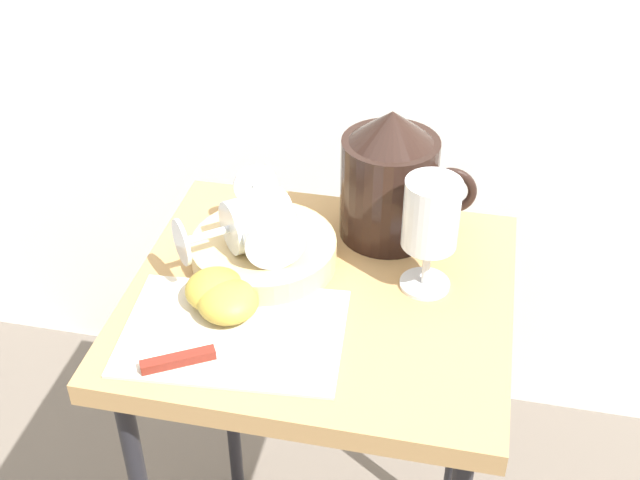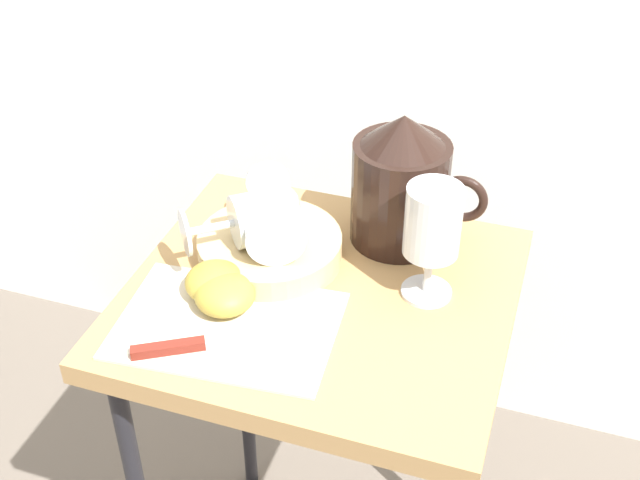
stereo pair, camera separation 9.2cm
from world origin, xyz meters
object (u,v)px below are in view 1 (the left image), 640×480
basket_tray (264,251)px  wine_glass_tipped_far (269,225)px  table (320,337)px  wine_glass_upright (431,220)px  knife (213,353)px  pitcher (389,186)px  wine_glass_tipped_near (253,222)px  apple_half_right (228,301)px  apple_half_left (215,289)px

basket_tray → wine_glass_tipped_far: wine_glass_tipped_far is taller
table → wine_glass_upright: bearing=16.9°
wine_glass_tipped_far → knife: (-0.02, -0.17, -0.06)m
pitcher → wine_glass_tipped_far: 0.18m
wine_glass_tipped_near → wine_glass_tipped_far: wine_glass_tipped_far is taller
wine_glass_tipped_near → basket_tray: bearing=47.6°
pitcher → apple_half_right: (-0.16, -0.22, -0.05)m
wine_glass_tipped_far → knife: wine_glass_tipped_far is taller
table → apple_half_left: (-0.12, -0.05, 0.10)m
wine_glass_tipped_far → apple_half_left: bearing=-120.8°
table → wine_glass_tipped_near: wine_glass_tipped_near is taller
basket_tray → apple_half_right: bearing=-96.8°
apple_half_right → knife: 0.07m
apple_half_left → apple_half_right: same height
wine_glass_tipped_near → wine_glass_tipped_far: (0.02, -0.01, 0.00)m
wine_glass_tipped_near → knife: bearing=-90.5°
table → pitcher: pitcher is taller
table → wine_glass_tipped_near: bearing=160.3°
wine_glass_tipped_near → wine_glass_tipped_far: bearing=-13.1°
apple_half_left → wine_glass_upright: bearing=20.1°
wine_glass_upright → wine_glass_tipped_near: wine_glass_upright is taller
table → wine_glass_tipped_far: (-0.07, 0.03, 0.15)m
pitcher → wine_glass_tipped_far: (-0.14, -0.12, -0.00)m
apple_half_left → basket_tray: bearing=69.6°
wine_glass_tipped_near → wine_glass_upright: bearing=1.4°
pitcher → wine_glass_upright: (0.06, -0.11, 0.03)m
wine_glass_upright → knife: (-0.22, -0.18, -0.09)m
table → basket_tray: (-0.08, 0.04, 0.10)m
basket_tray → apple_half_left: bearing=-110.4°
basket_tray → wine_glass_tipped_near: bearing=-132.4°
wine_glass_upright → apple_half_right: (-0.23, -0.11, -0.08)m
pitcher → apple_half_left: bearing=-133.1°
pitcher → wine_glass_tipped_far: bearing=-139.4°
table → wine_glass_upright: size_ratio=4.32×
table → wine_glass_tipped_far: wine_glass_tipped_far is taller
basket_tray → apple_half_right: 0.12m
wine_glass_tipped_near → apple_half_right: bearing=-92.4°
pitcher → table: bearing=-113.9°
table → apple_half_left: bearing=-156.6°
table → wine_glass_upright: (0.13, 0.04, 0.18)m
table → wine_glass_tipped_near: size_ratio=4.43×
table → wine_glass_tipped_far: size_ratio=4.24×
basket_tray → knife: 0.19m
basket_tray → pitcher: (0.15, 0.10, 0.06)m
apple_half_right → wine_glass_tipped_near: bearing=87.6°
knife → basket_tray: bearing=86.7°
basket_tray → wine_glass_tipped_near: (-0.01, -0.01, 0.05)m
knife → table: bearing=56.5°
table → apple_half_right: (-0.10, -0.07, 0.10)m
wine_glass_tipped_near → apple_half_left: 0.10m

